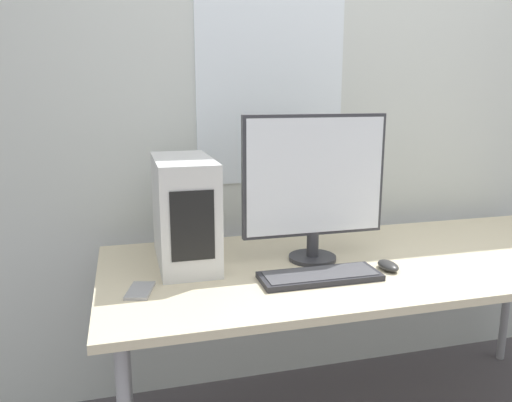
% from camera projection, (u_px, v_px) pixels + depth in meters
% --- Properties ---
extents(wall_back, '(8.00, 0.07, 2.70)m').
position_uv_depth(wall_back, '(325.00, 105.00, 2.36)').
color(wall_back, silver).
rests_on(wall_back, ground_plane).
extents(desk, '(2.11, 0.87, 0.78)m').
position_uv_depth(desk, '(376.00, 269.00, 1.96)').
color(desk, beige).
rests_on(desk, ground_plane).
extents(pc_tower, '(0.21, 0.46, 0.40)m').
position_uv_depth(pc_tower, '(184.00, 211.00, 1.87)').
color(pc_tower, silver).
rests_on(pc_tower, desk).
extents(monitor_main, '(0.55, 0.18, 0.56)m').
position_uv_depth(monitor_main, '(314.00, 183.00, 1.87)').
color(monitor_main, '#333338').
rests_on(monitor_main, desk).
extents(keyboard, '(0.42, 0.15, 0.02)m').
position_uv_depth(keyboard, '(320.00, 276.00, 1.73)').
color(keyboard, '#28282D').
rests_on(keyboard, desk).
extents(mouse, '(0.06, 0.11, 0.03)m').
position_uv_depth(mouse, '(388.00, 266.00, 1.82)').
color(mouse, '#2D2D2D').
rests_on(mouse, desk).
extents(cell_phone, '(0.11, 0.15, 0.01)m').
position_uv_depth(cell_phone, '(140.00, 291.00, 1.62)').
color(cell_phone, '#99999E').
rests_on(cell_phone, desk).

